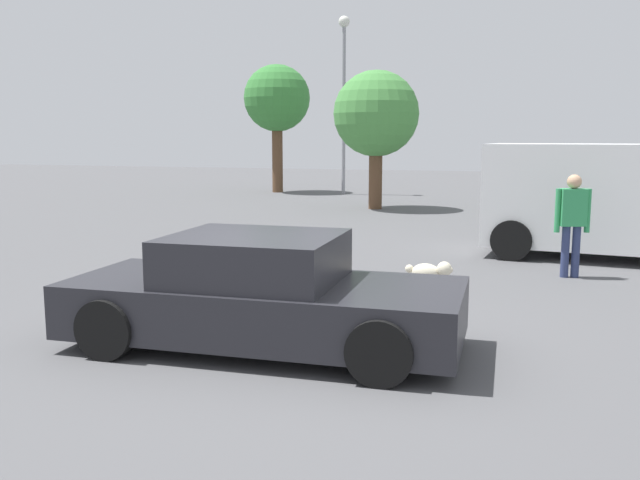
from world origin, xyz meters
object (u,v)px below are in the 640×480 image
at_px(van_white, 628,198).
at_px(pedestrian, 572,216).
at_px(sedan_foreground, 262,296).
at_px(dog, 430,272).
at_px(light_post_near, 344,76).

bearing_deg(van_white, pedestrian, 68.86).
bearing_deg(van_white, sedan_foreground, 63.84).
relative_size(dog, van_white, 0.14).
bearing_deg(sedan_foreground, dog, 65.48).
distance_m(sedan_foreground, dog, 3.54).
relative_size(sedan_foreground, light_post_near, 0.62).
distance_m(sedan_foreground, light_post_near, 20.63).
bearing_deg(sedan_foreground, pedestrian, 53.89).
height_order(pedestrian, light_post_near, light_post_near).
bearing_deg(sedan_foreground, van_white, 55.80).
height_order(sedan_foreground, light_post_near, light_post_near).
bearing_deg(dog, sedan_foreground, -107.21).
xyz_separation_m(sedan_foreground, dog, (1.34, 3.26, -0.28)).
height_order(van_white, pedestrian, van_white).
xyz_separation_m(pedestrian, light_post_near, (-8.01, 14.67, 3.65)).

